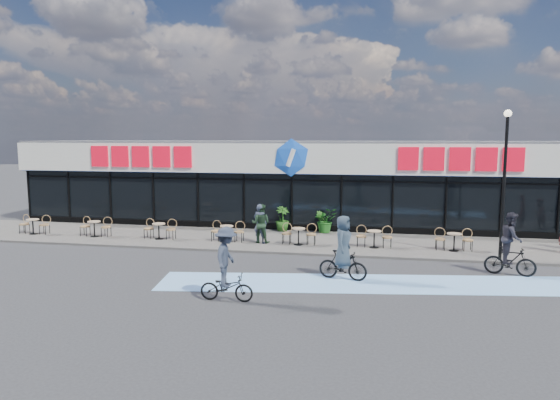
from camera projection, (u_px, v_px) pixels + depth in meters
name	position (u px, v px, depth m)	size (l,w,h in m)	color
ground	(262.00, 266.00, 18.69)	(120.00, 120.00, 0.00)	#28282B
sidewalk	(283.00, 241.00, 23.07)	(44.00, 5.00, 0.10)	#5D5852
bike_lane	(370.00, 284.00, 16.50)	(14.00, 2.20, 0.01)	#74A7DC
building	(300.00, 181.00, 28.08)	(30.60, 6.57, 4.75)	black
lamp_post	(505.00, 173.00, 18.87)	(0.28, 0.28, 5.74)	black
bistro_set_0	(34.00, 225.00, 24.45)	(1.54, 0.62, 0.90)	tan
bistro_set_1	(95.00, 227.00, 23.85)	(1.54, 0.62, 0.90)	tan
bistro_set_2	(160.00, 229.00, 23.25)	(1.54, 0.62, 0.90)	tan
bistro_set_3	(227.00, 231.00, 22.66)	(1.54, 0.62, 0.90)	tan
bistro_set_4	(299.00, 234.00, 22.06)	(1.54, 0.62, 0.90)	tan
bistro_set_5	(374.00, 237.00, 21.46)	(1.54, 0.62, 0.90)	tan
bistro_set_6	(454.00, 240.00, 20.86)	(1.54, 0.62, 0.90)	tan
potted_plant_left	(282.00, 219.00, 25.15)	(0.69, 0.69, 1.24)	#225017
potted_plant_mid	(325.00, 220.00, 24.73)	(1.12, 0.97, 1.25)	#20641C
potted_plant_right	(322.00, 222.00, 24.74)	(0.59, 0.48, 1.08)	#275B1A
patron_left	(260.00, 223.00, 22.28)	(0.64, 0.42, 1.76)	#2D3546
patron_right	(261.00, 223.00, 22.31)	(0.85, 0.66, 1.75)	#1B311E
cyclist_a	(343.00, 253.00, 16.86)	(1.74, 0.96, 2.21)	black
cyclist_b	(511.00, 248.00, 17.37)	(1.76, 1.01, 2.24)	black
cyclist_c	(226.00, 268.00, 14.63)	(1.61, 1.15, 2.23)	black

